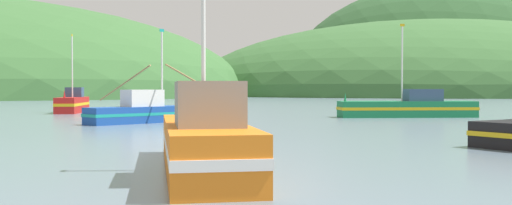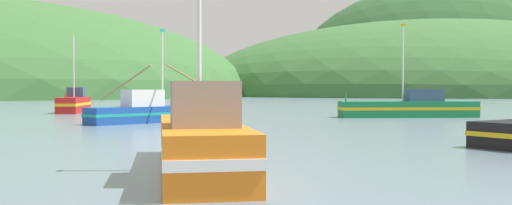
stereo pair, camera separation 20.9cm
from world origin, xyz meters
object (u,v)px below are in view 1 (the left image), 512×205
object	(u,v)px
fishing_boat_blue	(156,111)
fishing_boat_red	(73,104)
fishing_boat_orange	(204,141)
fishing_boat_green	(408,107)

from	to	relation	value
fishing_boat_blue	fishing_boat_red	size ratio (longest dim) A/B	1.70
fishing_boat_blue	fishing_boat_red	distance (m)	18.79
fishing_boat_orange	fishing_boat_red	xyz separation A→B (m)	(-24.65, 33.46, -0.00)
fishing_boat_red	fishing_boat_blue	bearing A→B (deg)	27.91
fishing_boat_green	fishing_boat_blue	size ratio (longest dim) A/B	0.84
fishing_boat_orange	fishing_boat_red	distance (m)	41.55
fishing_boat_green	fishing_boat_red	size ratio (longest dim) A/B	1.43
fishing_boat_orange	fishing_boat_blue	xyz separation A→B (m)	(-10.64, 20.92, -0.11)
fishing_boat_green	fishing_boat_blue	distance (m)	19.92
fishing_boat_orange	fishing_boat_blue	bearing A→B (deg)	3.21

